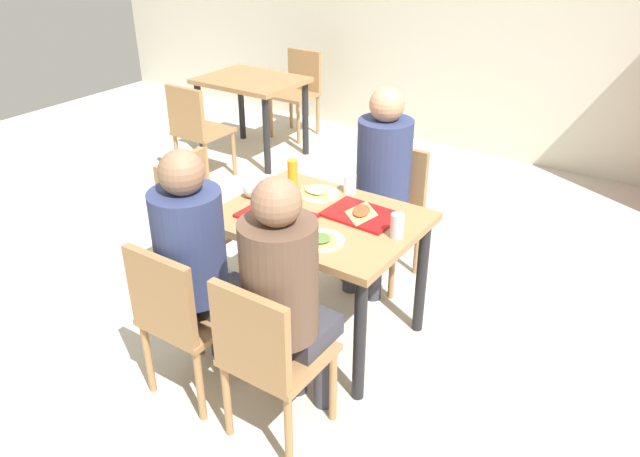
{
  "coord_description": "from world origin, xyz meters",
  "views": [
    {
      "loc": [
        1.57,
        -2.33,
        2.16
      ],
      "look_at": [
        0.0,
        0.0,
        0.66
      ],
      "focal_mm": 34.75,
      "sensor_mm": 36.0,
      "label": 1
    }
  ],
  "objects_px": {
    "tray_red_far": "(361,215)",
    "background_table": "(252,92)",
    "plastic_cup_a": "(350,184)",
    "foil_bundle": "(252,189)",
    "paper_plate_center": "(319,194)",
    "soda_can": "(397,226)",
    "pizza_slice_d": "(319,239)",
    "chair_left_end": "(197,215)",
    "chair_near_left": "(180,313)",
    "paper_plate_near_edge": "(321,240)",
    "tray_red_near": "(276,216)",
    "person_far_side": "(380,175)",
    "pizza_slice_b": "(361,212)",
    "main_table": "(320,234)",
    "pizza_slice_a": "(272,214)",
    "background_chair_near": "(196,127)",
    "condiment_bottle": "(293,174)",
    "plastic_cup_c": "(265,185)",
    "background_chair_far": "(299,87)",
    "person_in_red": "(197,254)",
    "person_in_brown_jacket": "(285,288)",
    "plastic_cup_b": "(285,234)",
    "chair_far_side": "(390,204)",
    "chair_near_right": "(267,353)",
    "pizza_slice_c": "(315,191)"
  },
  "relations": [
    {
      "from": "chair_left_end",
      "to": "plastic_cup_c",
      "type": "bearing_deg",
      "value": 6.84
    },
    {
      "from": "main_table",
      "to": "chair_near_right",
      "type": "distance_m",
      "value": 0.82
    },
    {
      "from": "background_chair_near",
      "to": "condiment_bottle",
      "type": "bearing_deg",
      "value": -29.29
    },
    {
      "from": "condiment_bottle",
      "to": "chair_left_end",
      "type": "bearing_deg",
      "value": -159.18
    },
    {
      "from": "main_table",
      "to": "background_chair_far",
      "type": "xyz_separation_m",
      "value": [
        -2.04,
        2.64,
        -0.14
      ]
    },
    {
      "from": "tray_red_far",
      "to": "plastic_cup_c",
      "type": "bearing_deg",
      "value": -174.27
    },
    {
      "from": "paper_plate_center",
      "to": "soda_can",
      "type": "bearing_deg",
      "value": -18.49
    },
    {
      "from": "plastic_cup_b",
      "to": "pizza_slice_c",
      "type": "bearing_deg",
      "value": 110.29
    },
    {
      "from": "chair_near_right",
      "to": "person_in_brown_jacket",
      "type": "relative_size",
      "value": 0.67
    },
    {
      "from": "person_in_brown_jacket",
      "to": "background_chair_near",
      "type": "height_order",
      "value": "person_in_brown_jacket"
    },
    {
      "from": "background_table",
      "to": "background_chair_far",
      "type": "bearing_deg",
      "value": 90.0
    },
    {
      "from": "person_far_side",
      "to": "background_table",
      "type": "height_order",
      "value": "person_far_side"
    },
    {
      "from": "plastic_cup_a",
      "to": "foil_bundle",
      "type": "distance_m",
      "value": 0.53
    },
    {
      "from": "person_in_red",
      "to": "foil_bundle",
      "type": "height_order",
      "value": "person_in_red"
    },
    {
      "from": "paper_plate_center",
      "to": "soda_can",
      "type": "relative_size",
      "value": 1.8
    },
    {
      "from": "chair_near_left",
      "to": "plastic_cup_c",
      "type": "distance_m",
      "value": 0.89
    },
    {
      "from": "pizza_slice_d",
      "to": "plastic_cup_a",
      "type": "height_order",
      "value": "plastic_cup_a"
    },
    {
      "from": "pizza_slice_b",
      "to": "tray_red_far",
      "type": "bearing_deg",
      "value": -25.86
    },
    {
      "from": "tray_red_far",
      "to": "background_table",
      "type": "bearing_deg",
      "value": 141.04
    },
    {
      "from": "tray_red_far",
      "to": "paper_plate_near_edge",
      "type": "distance_m",
      "value": 0.33
    },
    {
      "from": "chair_near_right",
      "to": "background_chair_far",
      "type": "height_order",
      "value": "same"
    },
    {
      "from": "soda_can",
      "to": "person_far_side",
      "type": "bearing_deg",
      "value": 124.97
    },
    {
      "from": "background_table",
      "to": "pizza_slice_d",
      "type": "bearing_deg",
      "value": -44.29
    },
    {
      "from": "tray_red_near",
      "to": "tray_red_far",
      "type": "relative_size",
      "value": 1.0
    },
    {
      "from": "tray_red_near",
      "to": "condiment_bottle",
      "type": "distance_m",
      "value": 0.39
    },
    {
      "from": "person_in_red",
      "to": "background_chair_near",
      "type": "height_order",
      "value": "person_in_red"
    },
    {
      "from": "chair_far_side",
      "to": "person_far_side",
      "type": "bearing_deg",
      "value": -90.0
    },
    {
      "from": "foil_bundle",
      "to": "paper_plate_near_edge",
      "type": "bearing_deg",
      "value": -18.49
    },
    {
      "from": "chair_left_end",
      "to": "soda_can",
      "type": "bearing_deg",
      "value": 0.84
    },
    {
      "from": "tray_red_far",
      "to": "background_chair_far",
      "type": "relative_size",
      "value": 0.43
    },
    {
      "from": "chair_left_end",
      "to": "chair_near_left",
      "type": "bearing_deg",
      "value": -50.5
    },
    {
      "from": "person_in_red",
      "to": "person_in_brown_jacket",
      "type": "xyz_separation_m",
      "value": [
        0.5,
        0.0,
        0.0
      ]
    },
    {
      "from": "person_in_red",
      "to": "tray_red_near",
      "type": "bearing_deg",
      "value": 81.34
    },
    {
      "from": "person_in_red",
      "to": "background_chair_near",
      "type": "relative_size",
      "value": 1.49
    },
    {
      "from": "background_table",
      "to": "background_chair_near",
      "type": "distance_m",
      "value": 0.74
    },
    {
      "from": "plastic_cup_c",
      "to": "background_table",
      "type": "relative_size",
      "value": 0.11
    },
    {
      "from": "background_chair_near",
      "to": "person_in_brown_jacket",
      "type": "bearing_deg",
      "value": -38.24
    },
    {
      "from": "main_table",
      "to": "chair_near_left",
      "type": "height_order",
      "value": "chair_near_left"
    },
    {
      "from": "pizza_slice_a",
      "to": "background_table",
      "type": "xyz_separation_m",
      "value": [
        -1.85,
        2.06,
        -0.15
      ]
    },
    {
      "from": "tray_red_near",
      "to": "pizza_slice_c",
      "type": "bearing_deg",
      "value": 89.19
    },
    {
      "from": "pizza_slice_a",
      "to": "background_table",
      "type": "distance_m",
      "value": 2.77
    },
    {
      "from": "person_in_red",
      "to": "background_chair_far",
      "type": "height_order",
      "value": "person_in_red"
    },
    {
      "from": "plastic_cup_b",
      "to": "condiment_bottle",
      "type": "distance_m",
      "value": 0.65
    },
    {
      "from": "paper_plate_near_edge",
      "to": "chair_left_end",
      "type": "bearing_deg",
      "value": 168.41
    },
    {
      "from": "person_in_red",
      "to": "plastic_cup_a",
      "type": "xyz_separation_m",
      "value": [
        0.23,
        0.96,
        0.05
      ]
    },
    {
      "from": "pizza_slice_a",
      "to": "condiment_bottle",
      "type": "distance_m",
      "value": 0.4
    },
    {
      "from": "main_table",
      "to": "foil_bundle",
      "type": "bearing_deg",
      "value": -177.41
    },
    {
      "from": "paper_plate_near_edge",
      "to": "condiment_bottle",
      "type": "xyz_separation_m",
      "value": [
        -0.48,
        0.43,
        0.08
      ]
    },
    {
      "from": "plastic_cup_a",
      "to": "main_table",
      "type": "bearing_deg",
      "value": -85.63
    },
    {
      "from": "pizza_slice_d",
      "to": "plastic_cup_b",
      "type": "xyz_separation_m",
      "value": [
        -0.13,
        -0.1,
        0.03
      ]
    }
  ]
}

